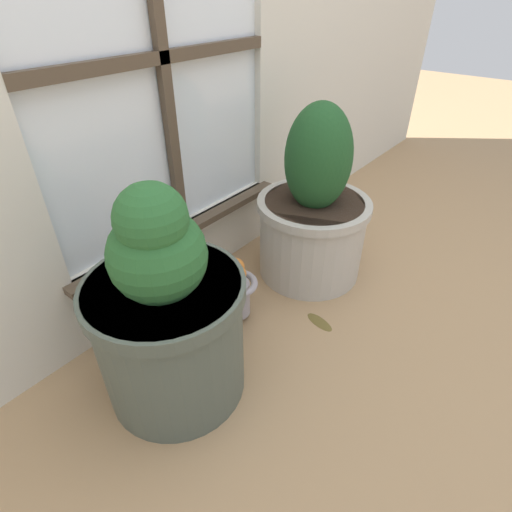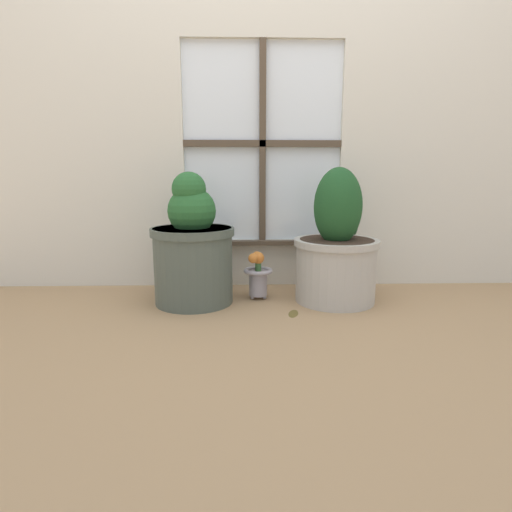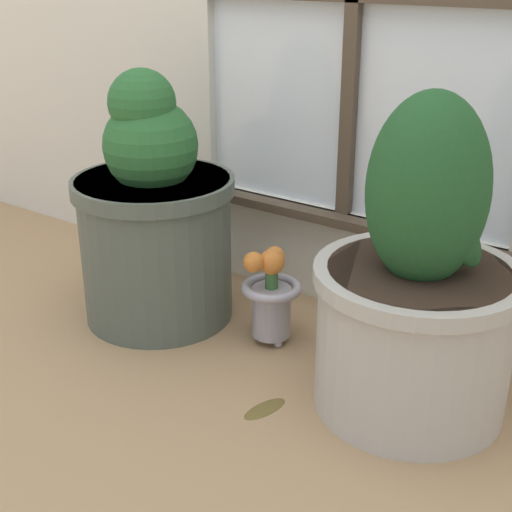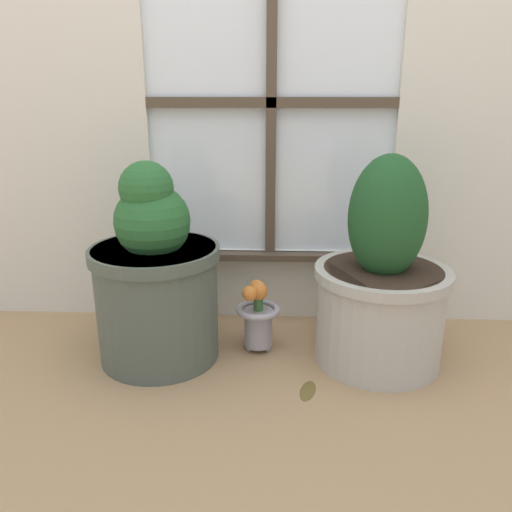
# 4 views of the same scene
# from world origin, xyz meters

# --- Properties ---
(ground_plane) EXTENTS (10.00, 10.00, 0.00)m
(ground_plane) POSITION_xyz_m (0.00, 0.00, 0.00)
(ground_plane) COLOR tan
(potted_plant_left) EXTENTS (0.41, 0.41, 0.65)m
(potted_plant_left) POSITION_xyz_m (-0.36, 0.15, 0.27)
(potted_plant_left) COLOR #4C564C
(potted_plant_left) RESTS_ON ground_plane
(potted_plant_right) EXTENTS (0.42, 0.42, 0.67)m
(potted_plant_right) POSITION_xyz_m (0.36, 0.16, 0.26)
(potted_plant_right) COLOR #B7B2A8
(potted_plant_right) RESTS_ON ground_plane
(flower_vase) EXTENTS (0.15, 0.15, 0.25)m
(flower_vase) POSITION_xyz_m (-0.03, 0.21, 0.13)
(flower_vase) COLOR #99939E
(flower_vase) RESTS_ON ground_plane
(fallen_leaf) EXTENTS (0.07, 0.12, 0.01)m
(fallen_leaf) POSITION_xyz_m (0.12, -0.04, 0.00)
(fallen_leaf) COLOR brown
(fallen_leaf) RESTS_ON ground_plane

